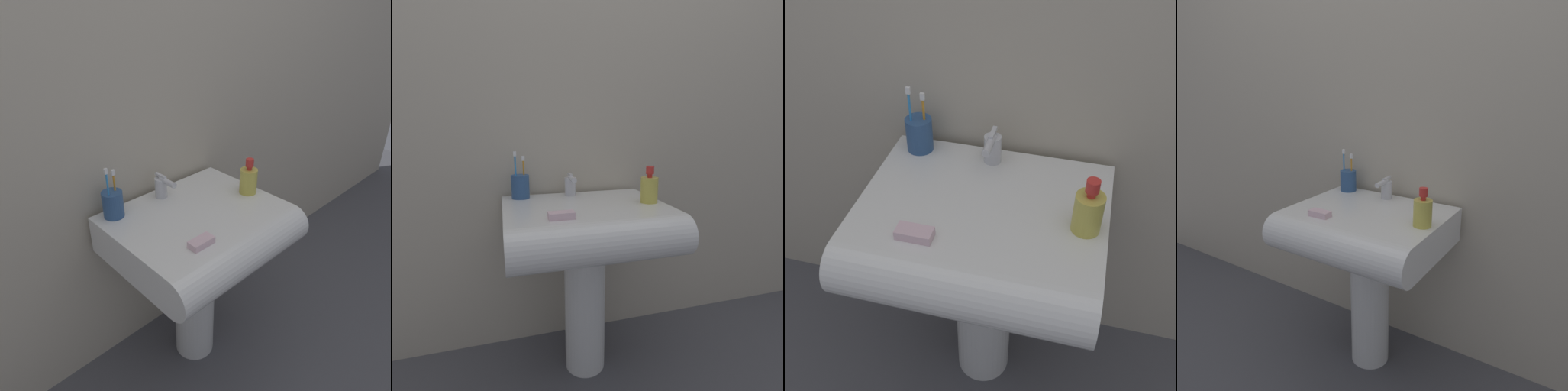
# 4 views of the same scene
# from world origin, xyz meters

# --- Properties ---
(ground_plane) EXTENTS (6.00, 6.00, 0.00)m
(ground_plane) POSITION_xyz_m (0.00, 0.00, 0.00)
(ground_plane) COLOR #4C4C51
(ground_plane) RESTS_ON ground
(wall_back) EXTENTS (5.00, 0.05, 2.40)m
(wall_back) POSITION_xyz_m (0.00, 0.27, 1.20)
(wall_back) COLOR #B7AD99
(wall_back) RESTS_ON ground
(sink_pedestal) EXTENTS (0.17, 0.17, 0.59)m
(sink_pedestal) POSITION_xyz_m (0.00, 0.00, 0.29)
(sink_pedestal) COLOR white
(sink_pedestal) RESTS_ON ground
(sink_basin) EXTENTS (0.63, 0.53, 0.15)m
(sink_basin) POSITION_xyz_m (0.00, -0.06, 0.66)
(sink_basin) COLOR white
(sink_basin) RESTS_ON sink_pedestal
(faucet) EXTENTS (0.05, 0.11, 0.10)m
(faucet) POSITION_xyz_m (-0.02, 0.16, 0.79)
(faucet) COLOR silver
(faucet) RESTS_ON sink_basin
(toothbrush_cup) EXTENTS (0.08, 0.08, 0.20)m
(toothbrush_cup) POSITION_xyz_m (-0.24, 0.18, 0.79)
(toothbrush_cup) COLOR #2D5184
(toothbrush_cup) RESTS_ON sink_basin
(soap_bottle) EXTENTS (0.07, 0.07, 0.15)m
(soap_bottle) POSITION_xyz_m (0.26, -0.04, 0.79)
(soap_bottle) COLOR gold
(soap_bottle) RESTS_ON sink_basin
(bar_soap) EXTENTS (0.09, 0.04, 0.02)m
(bar_soap) POSITION_xyz_m (-0.13, -0.17, 0.75)
(bar_soap) COLOR silver
(bar_soap) RESTS_ON sink_basin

